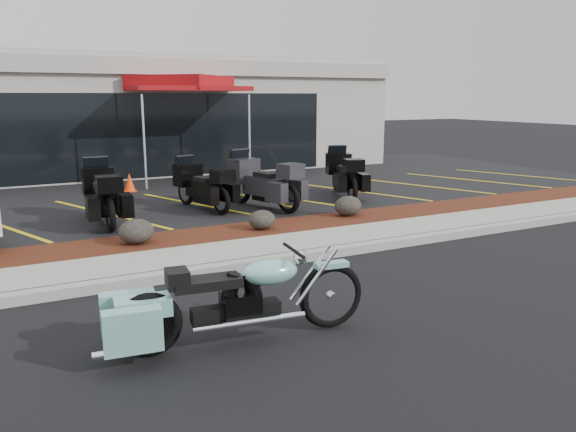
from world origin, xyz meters
TOP-DOWN VIEW (x-y plane):
  - ground at (0.00, 0.00)m, footprint 90.00×90.00m
  - curb at (0.00, 0.90)m, footprint 24.00×0.25m
  - sidewalk at (0.00, 1.60)m, footprint 24.00×1.20m
  - mulch_bed at (0.00, 2.80)m, footprint 24.00×1.20m
  - upper_lot at (0.00, 8.20)m, footprint 26.00×9.60m
  - dealership_building at (0.00, 14.47)m, footprint 18.00×8.16m
  - boulder_left at (-2.20, 2.69)m, footprint 0.62×0.52m
  - boulder_mid at (0.23, 2.67)m, footprint 0.54×0.45m
  - boulder_right at (2.42, 2.96)m, footprint 0.61×0.51m
  - hero_cruiser at (-0.90, -1.71)m, footprint 3.06×1.10m
  - touring_black_front at (-2.39, 5.44)m, footprint 0.91×2.26m
  - touring_black_mid at (-0.32, 5.82)m, footprint 1.25×2.18m
  - touring_grey at (0.91, 5.38)m, footprint 1.49×2.44m
  - touring_black_rear at (3.92, 5.79)m, footprint 1.48×2.34m
  - traffic_cone at (-1.11, 8.43)m, footprint 0.39×0.39m
  - popup_canopy at (0.99, 10.23)m, footprint 3.57×3.57m

SIDE VIEW (x-z plane):
  - ground at x=0.00m, z-range 0.00..0.00m
  - curb at x=0.00m, z-range 0.00..0.15m
  - sidewalk at x=0.00m, z-range 0.00..0.15m
  - upper_lot at x=0.00m, z-range 0.00..0.15m
  - mulch_bed at x=0.00m, z-range 0.00..0.16m
  - boulder_mid at x=0.23m, z-range 0.16..0.54m
  - boulder_right at x=2.42m, z-range 0.16..0.60m
  - boulder_left at x=-2.20m, z-range 0.16..0.60m
  - traffic_cone at x=-1.11m, z-range 0.15..0.65m
  - hero_cruiser at x=-0.90m, z-range 0.00..1.05m
  - touring_black_mid at x=-0.32m, z-range 0.15..1.35m
  - touring_black_rear at x=3.92m, z-range 0.15..1.42m
  - touring_black_front at x=-2.39m, z-range 0.15..1.46m
  - touring_grey at x=0.91m, z-range 0.15..1.48m
  - dealership_building at x=0.00m, z-range 0.01..4.01m
  - popup_canopy at x=0.99m, z-range 1.45..4.62m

